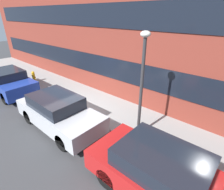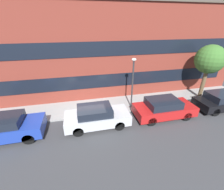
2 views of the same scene
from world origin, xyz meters
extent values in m
plane|color=#38383A|center=(0.00, 0.00, 0.00)|extent=(56.00, 56.00, 0.00)
cube|color=gray|center=(0.00, 1.26, 0.06)|extent=(28.00, 2.52, 0.12)
cube|color=maroon|center=(0.00, 2.97, 3.87)|extent=(28.00, 0.90, 7.74)
cube|color=black|center=(0.00, 2.50, 1.70)|extent=(25.76, 0.04, 1.10)
cube|color=black|center=(0.00, 2.50, 4.26)|extent=(25.76, 0.04, 1.10)
cube|color=#1E3899|center=(-4.64, -1.05, 0.60)|extent=(3.82, 1.73, 0.71)
cube|color=black|center=(-4.80, -1.05, 1.18)|extent=(1.99, 1.52, 0.45)
cylinder|color=black|center=(-3.46, -0.28, 0.32)|extent=(0.64, 0.18, 0.64)
cylinder|color=black|center=(-3.46, -1.82, 0.32)|extent=(0.64, 0.18, 0.64)
cylinder|color=black|center=(-5.83, -0.28, 0.32)|extent=(0.64, 0.18, 0.64)
cube|color=#B2B5BA|center=(0.46, -1.05, 0.56)|extent=(4.04, 1.71, 0.66)
cube|color=black|center=(0.30, -1.05, 1.13)|extent=(2.10, 1.50, 0.48)
cylinder|color=black|center=(1.71, -0.29, 0.31)|extent=(0.62, 0.18, 0.62)
cylinder|color=black|center=(1.71, -1.81, 0.31)|extent=(0.62, 0.18, 0.62)
cylinder|color=black|center=(-0.79, -0.29, 0.31)|extent=(0.62, 0.18, 0.62)
cylinder|color=black|center=(-0.79, -1.81, 0.31)|extent=(0.62, 0.18, 0.62)
cube|color=#AD1919|center=(5.15, -1.05, 0.55)|extent=(4.17, 1.79, 0.63)
cube|color=black|center=(4.99, -1.05, 1.11)|extent=(2.17, 1.57, 0.48)
cylinder|color=black|center=(3.86, -0.25, 0.31)|extent=(0.63, 0.18, 0.63)
cylinder|color=black|center=(3.86, -1.85, 0.31)|extent=(0.63, 0.18, 0.63)
cylinder|color=gold|center=(-5.19, 0.65, 0.14)|extent=(0.28, 0.28, 0.04)
cylinder|color=gold|center=(-5.19, 0.65, 0.43)|extent=(0.19, 0.19, 0.55)
sphere|color=gold|center=(-5.19, 0.65, 0.75)|extent=(0.20, 0.20, 0.20)
cylinder|color=gold|center=(-5.37, 0.65, 0.49)|extent=(0.15, 0.08, 0.08)
cylinder|color=gold|center=(-5.02, 0.65, 0.49)|extent=(0.15, 0.08, 0.08)
cylinder|color=#2D2D30|center=(3.30, 0.53, 1.91)|extent=(0.11, 0.11, 3.59)
ellipsoid|color=silver|center=(3.30, 0.53, 3.80)|extent=(0.32, 0.32, 0.20)
camera|label=1|loc=(6.17, -4.24, 4.38)|focal=28.00mm
camera|label=2|loc=(-0.41, -8.99, 6.04)|focal=24.00mm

